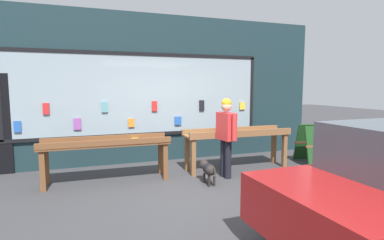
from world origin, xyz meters
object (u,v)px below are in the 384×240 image
(person_browsing, at_px, (226,132))
(sandwich_board_sign, at_px, (312,144))
(small_dog, at_px, (208,169))
(display_table_left, at_px, (107,147))
(display_table_right, at_px, (237,137))

(person_browsing, bearing_deg, sandwich_board_sign, -91.20)
(small_dog, height_order, sandwich_board_sign, sandwich_board_sign)
(display_table_left, bearing_deg, display_table_right, -0.01)
(display_table_left, height_order, small_dog, display_table_left)
(display_table_right, bearing_deg, sandwich_board_sign, -6.16)
(display_table_left, distance_m, display_table_right, 2.78)
(person_browsing, height_order, sandwich_board_sign, person_browsing)
(person_browsing, distance_m, sandwich_board_sign, 2.45)
(display_table_left, bearing_deg, small_dog, -23.29)
(person_browsing, relative_size, small_dog, 2.71)
(display_table_left, height_order, display_table_right, display_table_right)
(display_table_right, xyz_separation_m, sandwich_board_sign, (1.88, -0.20, -0.25))
(person_browsing, height_order, small_dog, person_browsing)
(display_table_left, xyz_separation_m, sandwich_board_sign, (4.66, -0.20, -0.21))
(display_table_right, height_order, sandwich_board_sign, sandwich_board_sign)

